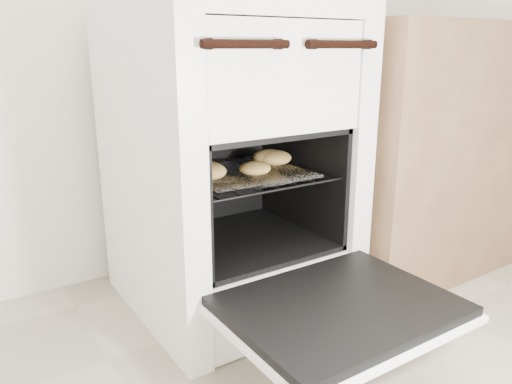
# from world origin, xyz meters

# --- Properties ---
(stove) EXTENTS (0.62, 0.69, 0.95)m
(stove) POSITION_xyz_m (0.13, 1.15, 0.47)
(stove) COLOR white
(stove) RESTS_ON ground
(oven_door) EXTENTS (0.56, 0.43, 0.04)m
(oven_door) POSITION_xyz_m (0.13, 0.63, 0.21)
(oven_door) COLOR black
(oven_door) RESTS_ON stove
(oven_rack) EXTENTS (0.45, 0.43, 0.01)m
(oven_rack) POSITION_xyz_m (0.13, 1.09, 0.45)
(oven_rack) COLOR black
(oven_rack) RESTS_ON stove
(foil_sheet) EXTENTS (0.35, 0.31, 0.01)m
(foil_sheet) POSITION_xyz_m (0.13, 1.07, 0.46)
(foil_sheet) COLOR white
(foil_sheet) RESTS_ON oven_rack
(baked_rolls) EXTENTS (0.40, 0.23, 0.05)m
(baked_rolls) POSITION_xyz_m (0.12, 1.07, 0.48)
(baked_rolls) COLOR tan
(baked_rolls) RESTS_ON foil_sheet
(counter) EXTENTS (0.91, 0.62, 0.90)m
(counter) POSITION_xyz_m (0.92, 1.09, 0.45)
(counter) COLOR brown
(counter) RESTS_ON ground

